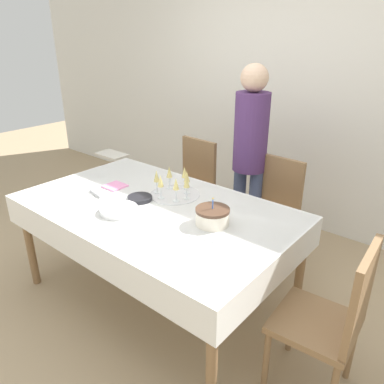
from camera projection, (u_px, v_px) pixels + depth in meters
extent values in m
plane|color=tan|center=(158.00, 297.00, 2.89)|extent=(12.00, 12.00, 0.00)
cube|color=silver|center=(287.00, 91.00, 3.66)|extent=(8.00, 0.05, 2.70)
cube|color=white|center=(154.00, 208.00, 2.59)|extent=(1.90, 1.13, 0.03)
cube|color=white|center=(155.00, 219.00, 2.62)|extent=(1.93, 1.16, 0.21)
cylinder|color=olive|center=(29.00, 243.00, 2.91)|extent=(0.06, 0.06, 0.75)
cylinder|color=olive|center=(212.00, 361.00, 1.86)|extent=(0.06, 0.06, 0.75)
cylinder|color=olive|center=(128.00, 201.00, 3.62)|extent=(0.06, 0.06, 0.75)
cylinder|color=olive|center=(300.00, 270.00, 2.57)|extent=(0.06, 0.06, 0.75)
cube|color=olive|center=(185.00, 197.00, 3.54)|extent=(0.44, 0.44, 0.04)
cube|color=olive|center=(199.00, 165.00, 3.56)|extent=(0.40, 0.06, 0.50)
cylinder|color=olive|center=(186.00, 231.00, 3.40)|extent=(0.04, 0.04, 0.42)
cylinder|color=olive|center=(159.00, 219.00, 3.62)|extent=(0.04, 0.04, 0.42)
cylinder|color=olive|center=(211.00, 218.00, 3.64)|extent=(0.04, 0.04, 0.42)
cylinder|color=olive|center=(185.00, 207.00, 3.86)|extent=(0.04, 0.04, 0.42)
cube|color=olive|center=(265.00, 224.00, 3.04)|extent=(0.44, 0.44, 0.04)
cube|color=olive|center=(280.00, 187.00, 3.06)|extent=(0.40, 0.05, 0.50)
cylinder|color=olive|center=(270.00, 266.00, 2.89)|extent=(0.04, 0.04, 0.42)
cylinder|color=olive|center=(232.00, 249.00, 3.12)|extent=(0.04, 0.04, 0.42)
cylinder|color=olive|center=(292.00, 248.00, 3.14)|extent=(0.04, 0.04, 0.42)
cylinder|color=olive|center=(256.00, 234.00, 3.36)|extent=(0.04, 0.04, 0.42)
cube|color=olive|center=(315.00, 323.00, 2.01)|extent=(0.45, 0.45, 0.04)
cube|color=olive|center=(361.00, 296.00, 1.80)|extent=(0.06, 0.40, 0.50)
cylinder|color=olive|center=(266.00, 361.00, 2.06)|extent=(0.04, 0.04, 0.42)
cylinder|color=olive|center=(291.00, 323.00, 2.33)|extent=(0.04, 0.04, 0.42)
cylinder|color=olive|center=(351.00, 350.00, 2.14)|extent=(0.04, 0.04, 0.42)
cylinder|color=silver|center=(212.00, 218.00, 2.32)|extent=(0.21, 0.21, 0.09)
cylinder|color=#4C3323|center=(213.00, 210.00, 2.30)|extent=(0.21, 0.21, 0.02)
cylinder|color=#3F72D8|center=(213.00, 204.00, 2.28)|extent=(0.01, 0.01, 0.06)
sphere|color=#F9CC4C|center=(213.00, 199.00, 2.27)|extent=(0.01, 0.01, 0.01)
cylinder|color=silver|center=(175.00, 194.00, 2.75)|extent=(0.37, 0.37, 0.01)
cylinder|color=silver|center=(187.00, 198.00, 2.67)|extent=(0.05, 0.05, 0.00)
cylinder|color=silver|center=(187.00, 193.00, 2.66)|extent=(0.01, 0.01, 0.08)
cone|color=#E0CC72|center=(187.00, 181.00, 2.62)|extent=(0.04, 0.04, 0.08)
cylinder|color=silver|center=(187.00, 193.00, 2.77)|extent=(0.05, 0.05, 0.00)
cylinder|color=silver|center=(187.00, 187.00, 2.75)|extent=(0.01, 0.01, 0.08)
cone|color=#E0CC72|center=(187.00, 176.00, 2.71)|extent=(0.04, 0.04, 0.08)
cylinder|color=silver|center=(185.00, 188.00, 2.85)|extent=(0.05, 0.05, 0.00)
cylinder|color=silver|center=(185.00, 183.00, 2.83)|extent=(0.01, 0.01, 0.08)
cone|color=#E0CC72|center=(184.00, 172.00, 2.80)|extent=(0.04, 0.04, 0.08)
cylinder|color=silver|center=(170.00, 188.00, 2.85)|extent=(0.05, 0.05, 0.00)
cylinder|color=silver|center=(170.00, 182.00, 2.84)|extent=(0.01, 0.01, 0.08)
cone|color=#E0CC72|center=(169.00, 172.00, 2.80)|extent=(0.04, 0.04, 0.08)
cylinder|color=silver|center=(157.00, 192.00, 2.77)|extent=(0.05, 0.05, 0.00)
cylinder|color=silver|center=(157.00, 187.00, 2.76)|extent=(0.01, 0.01, 0.08)
cone|color=#E0CC72|center=(156.00, 176.00, 2.72)|extent=(0.04, 0.04, 0.08)
cylinder|color=silver|center=(161.00, 198.00, 2.68)|extent=(0.05, 0.05, 0.00)
cylinder|color=silver|center=(161.00, 192.00, 2.67)|extent=(0.01, 0.01, 0.08)
cone|color=#E0CC72|center=(160.00, 181.00, 2.63)|extent=(0.04, 0.04, 0.08)
cylinder|color=silver|center=(176.00, 201.00, 2.64)|extent=(0.05, 0.05, 0.00)
cylinder|color=silver|center=(176.00, 195.00, 2.62)|extent=(0.01, 0.01, 0.08)
cone|color=#E0CC72|center=(176.00, 184.00, 2.58)|extent=(0.04, 0.04, 0.08)
cylinder|color=white|center=(119.00, 212.00, 2.48)|extent=(0.25, 0.25, 0.01)
cylinder|color=white|center=(119.00, 211.00, 2.48)|extent=(0.25, 0.25, 0.01)
cylinder|color=white|center=(119.00, 210.00, 2.48)|extent=(0.25, 0.25, 0.01)
cylinder|color=white|center=(119.00, 209.00, 2.48)|extent=(0.25, 0.25, 0.01)
cylinder|color=white|center=(119.00, 208.00, 2.47)|extent=(0.25, 0.25, 0.01)
cylinder|color=black|center=(140.00, 200.00, 2.66)|extent=(0.18, 0.18, 0.01)
cylinder|color=black|center=(140.00, 199.00, 2.66)|extent=(0.18, 0.18, 0.01)
cylinder|color=black|center=(140.00, 198.00, 2.66)|extent=(0.18, 0.18, 0.01)
cylinder|color=black|center=(140.00, 197.00, 2.66)|extent=(0.18, 0.18, 0.01)
cube|color=silver|center=(210.00, 241.00, 2.14)|extent=(0.30, 0.08, 0.00)
cube|color=silver|center=(98.00, 193.00, 2.76)|extent=(0.18, 0.09, 0.02)
cube|color=pink|center=(115.00, 186.00, 2.89)|extent=(0.15, 0.15, 0.01)
cylinder|color=#3F4C72|center=(238.00, 209.00, 3.38)|extent=(0.11, 0.11, 0.81)
cylinder|color=#3F4C72|center=(254.00, 215.00, 3.28)|extent=(0.11, 0.11, 0.81)
cylinder|color=#4C2D60|center=(251.00, 132.00, 3.04)|extent=(0.28, 0.28, 0.64)
sphere|color=#D8B293|center=(255.00, 78.00, 2.87)|extent=(0.22, 0.22, 0.22)
cube|color=olive|center=(120.00, 166.00, 4.03)|extent=(0.30, 0.30, 0.03)
cube|color=silver|center=(112.00, 155.00, 3.90)|extent=(0.33, 0.20, 0.02)
cylinder|color=olive|center=(108.00, 190.00, 4.13)|extent=(0.03, 0.03, 0.54)
cylinder|color=olive|center=(121.00, 195.00, 4.00)|extent=(0.03, 0.03, 0.54)
cylinder|color=olive|center=(123.00, 185.00, 4.29)|extent=(0.03, 0.03, 0.54)
cylinder|color=olive|center=(136.00, 189.00, 4.16)|extent=(0.03, 0.03, 0.54)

